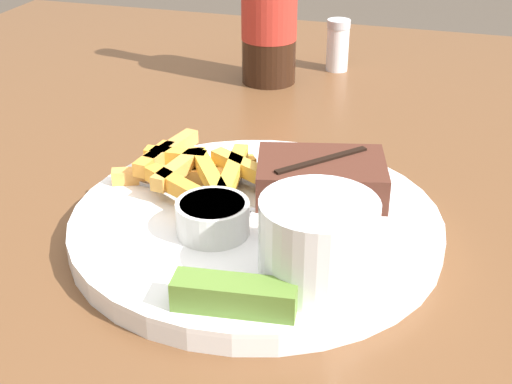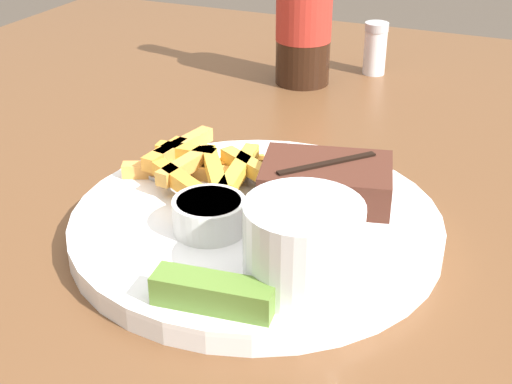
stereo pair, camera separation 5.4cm
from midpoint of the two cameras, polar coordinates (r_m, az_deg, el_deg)
dining_table at (r=0.60m, az=-2.61°, el=-9.44°), size 1.22×1.30×0.76m
dinner_plate at (r=0.55m, az=-2.79°, el=-2.72°), size 0.29×0.29×0.02m
steak_portion at (r=0.57m, az=2.56°, el=1.12°), size 0.12×0.09×0.03m
fries_pile at (r=0.59m, az=-7.47°, el=1.83°), size 0.15×0.11×0.02m
coleslaw_cup at (r=0.46m, az=1.64°, el=-3.72°), size 0.08×0.08×0.06m
dipping_sauce_cup at (r=0.52m, az=-6.45°, el=-2.01°), size 0.05×0.05×0.02m
pickle_spear at (r=0.45m, az=-5.23°, el=-8.34°), size 0.08×0.03×0.02m
fork_utensil at (r=0.59m, az=-8.99°, el=0.09°), size 0.13×0.04×0.00m
knife_utensil at (r=0.57m, az=0.18°, el=-0.42°), size 0.03×0.17×0.01m
beer_bottle at (r=0.86m, az=-0.78°, el=14.13°), size 0.07×0.07×0.24m
salt_shaker at (r=0.92m, az=4.87°, el=11.62°), size 0.03×0.03×0.07m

